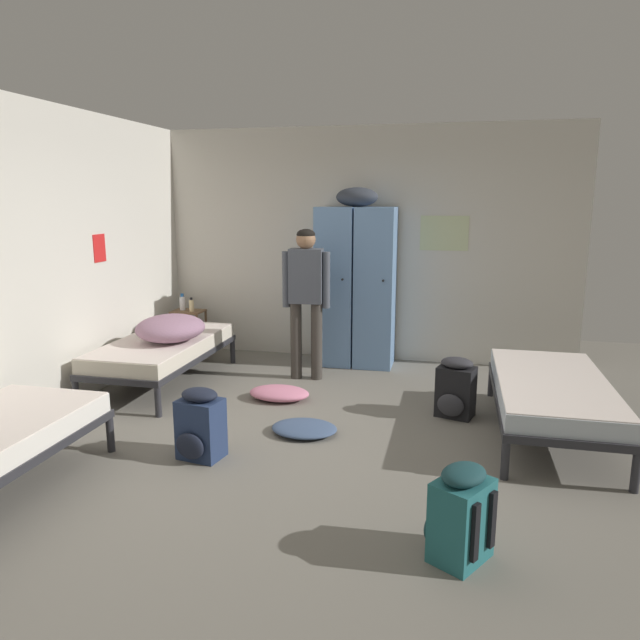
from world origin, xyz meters
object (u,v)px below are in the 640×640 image
(water_bottle, at_px, (182,303))
(backpack_black, at_px, (456,389))
(lotion_bottle, at_px, (191,305))
(backpack_navy, at_px, (200,425))
(clothes_pile_pink, at_px, (279,393))
(person_traveler, at_px, (306,290))
(backpack_teal, at_px, (460,515))
(clothes_pile_denim, at_px, (304,428))
(bed_left_rear, at_px, (163,349))
(bed_right, at_px, (551,391))
(locker_bank, at_px, (356,283))
(shelf_unit, at_px, (189,328))
(bedding_heap, at_px, (171,328))

(water_bottle, bearing_deg, backpack_black, -23.55)
(lotion_bottle, height_order, backpack_navy, lotion_bottle)
(backpack_navy, relative_size, clothes_pile_pink, 0.92)
(person_traveler, relative_size, backpack_teal, 2.97)
(lotion_bottle, height_order, clothes_pile_denim, lotion_bottle)
(bed_left_rear, height_order, person_traveler, person_traveler)
(clothes_pile_denim, bearing_deg, clothes_pile_pink, 120.51)
(backpack_teal, bearing_deg, clothes_pile_denim, 129.97)
(bed_right, distance_m, water_bottle, 4.49)
(backpack_teal, bearing_deg, bed_left_rear, 140.84)
(locker_bank, distance_m, lotion_bottle, 2.07)
(backpack_navy, bearing_deg, clothes_pile_denim, 44.37)
(person_traveler, bearing_deg, backpack_navy, -97.60)
(clothes_pile_pink, height_order, clothes_pile_denim, clothes_pile_pink)
(locker_bank, height_order, backpack_navy, locker_bank)
(lotion_bottle, bearing_deg, bed_right, -22.66)
(lotion_bottle, bearing_deg, person_traveler, -20.15)
(water_bottle, bearing_deg, shelf_unit, -14.04)
(backpack_navy, distance_m, backpack_black, 2.31)
(bed_left_rear, height_order, backpack_teal, backpack_teal)
(lotion_bottle, bearing_deg, backpack_teal, -48.01)
(clothes_pile_pink, bearing_deg, bed_left_rear, 170.77)
(lotion_bottle, xyz_separation_m, backpack_teal, (3.25, -3.61, -0.39))
(locker_bank, xyz_separation_m, clothes_pile_pink, (-0.51, -1.45, -0.91))
(shelf_unit, bearing_deg, backpack_navy, -63.18)
(water_bottle, relative_size, clothes_pile_pink, 0.35)
(bed_right, distance_m, person_traveler, 2.67)
(clothes_pile_pink, xyz_separation_m, clothes_pile_denim, (0.45, -0.77, -0.02))
(bed_left_rear, distance_m, water_bottle, 1.25)
(lotion_bottle, bearing_deg, locker_bank, 3.33)
(water_bottle, height_order, backpack_navy, water_bottle)
(lotion_bottle, distance_m, backpack_navy, 3.07)
(water_bottle, height_order, clothes_pile_denim, water_bottle)
(clothes_pile_denim, bearing_deg, lotion_bottle, 133.37)
(lotion_bottle, height_order, backpack_teal, lotion_bottle)
(bedding_heap, height_order, clothes_pile_denim, bedding_heap)
(bedding_heap, distance_m, clothes_pile_denim, 2.00)
(bed_right, bearing_deg, locker_bank, 137.53)
(shelf_unit, height_order, lotion_bottle, lotion_bottle)
(locker_bank, bearing_deg, backpack_black, -52.35)
(bed_left_rear, relative_size, person_traveler, 1.16)
(backpack_teal, bearing_deg, lotion_bottle, 131.99)
(shelf_unit, height_order, water_bottle, water_bottle)
(shelf_unit, xyz_separation_m, person_traveler, (1.69, -0.63, 0.64))
(water_bottle, distance_m, backpack_teal, 5.02)
(water_bottle, bearing_deg, bed_right, -22.63)
(bed_left_rear, relative_size, water_bottle, 9.12)
(shelf_unit, xyz_separation_m, backpack_teal, (3.32, -3.65, -0.09))
(bedding_heap, distance_m, backpack_teal, 3.84)
(shelf_unit, distance_m, water_bottle, 0.33)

